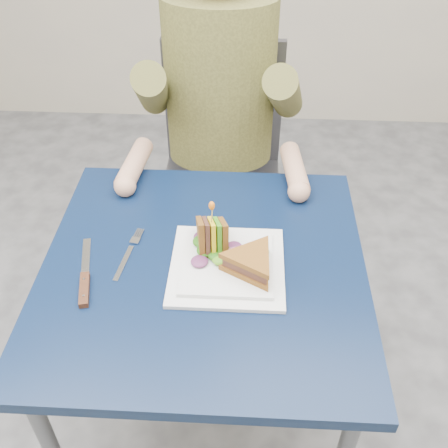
# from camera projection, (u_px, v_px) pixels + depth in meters

# --- Properties ---
(ground) EXTENTS (4.00, 4.00, 0.00)m
(ground) POSITION_uv_depth(u_px,v_px,m) (209.00, 424.00, 1.69)
(ground) COLOR #555558
(ground) RESTS_ON ground
(table) EXTENTS (0.75, 0.75, 0.73)m
(table) POSITION_uv_depth(u_px,v_px,m) (204.00, 288.00, 1.27)
(table) COLOR black
(table) RESTS_ON ground
(chair) EXTENTS (0.42, 0.40, 0.93)m
(chair) POSITION_uv_depth(u_px,v_px,m) (222.00, 156.00, 1.90)
(chair) COLOR #47474C
(chair) RESTS_ON ground
(diner) EXTENTS (0.54, 0.59, 0.74)m
(diner) POSITION_uv_depth(u_px,v_px,m) (219.00, 72.00, 1.57)
(diner) COLOR brown
(diner) RESTS_ON chair
(plate) EXTENTS (0.26, 0.26, 0.02)m
(plate) POSITION_uv_depth(u_px,v_px,m) (227.00, 265.00, 1.20)
(plate) COLOR white
(plate) RESTS_ON table
(sandwich_flat) EXTENTS (0.20, 0.20, 0.05)m
(sandwich_flat) POSITION_uv_depth(u_px,v_px,m) (252.00, 263.00, 1.15)
(sandwich_flat) COLOR brown
(sandwich_flat) RESTS_ON plate
(sandwich_upright) EXTENTS (0.09, 0.15, 0.15)m
(sandwich_upright) POSITION_uv_depth(u_px,v_px,m) (212.00, 237.00, 1.21)
(sandwich_upright) COLOR brown
(sandwich_upright) RESTS_ON plate
(fork) EXTENTS (0.04, 0.18, 0.01)m
(fork) POSITION_uv_depth(u_px,v_px,m) (128.00, 255.00, 1.23)
(fork) COLOR silver
(fork) RESTS_ON table
(knife) EXTENTS (0.07, 0.22, 0.02)m
(knife) POSITION_uv_depth(u_px,v_px,m) (85.00, 283.00, 1.16)
(knife) COLOR silver
(knife) RESTS_ON table
(toothpick) EXTENTS (0.01, 0.01, 0.06)m
(toothpick) POSITION_uv_depth(u_px,v_px,m) (212.00, 216.00, 1.16)
(toothpick) COLOR tan
(toothpick) RESTS_ON sandwich_upright
(toothpick_frill) EXTENTS (0.01, 0.01, 0.02)m
(toothpick_frill) POSITION_uv_depth(u_px,v_px,m) (212.00, 206.00, 1.15)
(toothpick_frill) COLOR orange
(toothpick_frill) RESTS_ON sandwich_upright
(lettuce_spill) EXTENTS (0.15, 0.13, 0.02)m
(lettuce_spill) POSITION_uv_depth(u_px,v_px,m) (230.00, 256.00, 1.19)
(lettuce_spill) COLOR #337A14
(lettuce_spill) RESTS_ON plate
(onion_ring) EXTENTS (0.04, 0.04, 0.02)m
(onion_ring) POSITION_uv_depth(u_px,v_px,m) (234.00, 256.00, 1.19)
(onion_ring) COLOR #9E4C7A
(onion_ring) RESTS_ON plate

